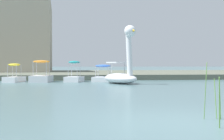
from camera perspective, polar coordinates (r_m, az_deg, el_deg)
ground_plane at (r=7.45m, az=11.63°, el=-9.00°), size 508.97×508.97×0.00m
shore_bank_far at (r=38.97m, az=-3.91°, el=-0.67°), size 150.75×24.77×0.45m
swan_boat at (r=21.79m, az=1.80°, el=-0.12°), size 2.74×3.62×3.89m
pedal_boat_blue at (r=24.92m, az=-1.62°, el=-1.17°), size 1.95×2.46×1.32m
pedal_boat_teal at (r=24.62m, az=-6.74°, el=-1.09°), size 1.62×2.12×1.60m
pedal_boat_orange at (r=24.84m, az=-12.45°, el=-0.99°), size 1.71×2.39×1.64m
pedal_boat_yellow at (r=25.14m, az=-16.99°, el=-1.17°), size 1.56×2.11×1.40m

